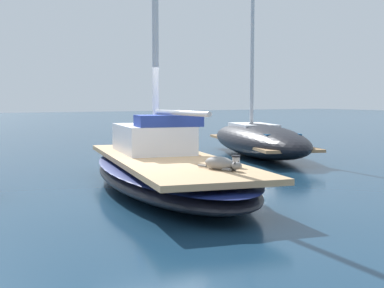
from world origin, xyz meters
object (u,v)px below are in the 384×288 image
sailboat_main (167,174)px  dog_grey (221,163)px  deck_winch (236,162)px  moored_boat_starboard_side (258,139)px

sailboat_main → dog_grey: bearing=-91.4°
sailboat_main → dog_grey: 2.11m
dog_grey → deck_winch: (0.39, 0.14, -0.01)m
dog_grey → deck_winch: size_ratio=4.46×
sailboat_main → moored_boat_starboard_side: size_ratio=1.03×
dog_grey → moored_boat_starboard_side: (5.47, 6.30, -0.22)m
deck_winch → sailboat_main: bearing=100.0°
sailboat_main → moored_boat_starboard_side: (5.42, 4.23, 0.21)m
sailboat_main → moored_boat_starboard_side: 6.88m
deck_winch → moored_boat_starboard_side: (5.08, 6.16, -0.21)m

